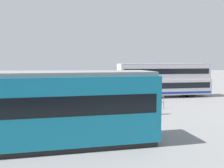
{
  "coord_description": "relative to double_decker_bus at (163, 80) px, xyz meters",
  "views": [
    {
      "loc": [
        2.65,
        26.08,
        4.14
      ],
      "look_at": [
        1.57,
        5.13,
        2.17
      ],
      "focal_mm": 40.14,
      "sensor_mm": 36.0,
      "label": 1
    }
  ],
  "objects": [
    {
      "name": "tram_yellow",
      "position": [
        11.14,
        16.26,
        -0.07
      ],
      "size": [
        13.61,
        4.86,
        3.61
      ],
      "color": "teal",
      "rests_on": "ground"
    },
    {
      "name": "info_sign",
      "position": [
        10.64,
        7.28,
        -0.23
      ],
      "size": [
        1.02,
        0.26,
        2.49
      ],
      "color": "slate",
      "rests_on": "ground"
    },
    {
      "name": "pedestrian_crossing",
      "position": [
        3.04,
        9.23,
        -0.93
      ],
      "size": [
        0.39,
        0.39,
        1.74
      ],
      "color": "black",
      "rests_on": "ground"
    },
    {
      "name": "pedestrian_near_railing",
      "position": [
        9.81,
        8.33,
        -0.92
      ],
      "size": [
        0.36,
        0.36,
        1.76
      ],
      "color": "black",
      "rests_on": "ground"
    },
    {
      "name": "pedestrian_railing",
      "position": [
        5.51,
        7.33,
        -1.2
      ],
      "size": [
        7.66,
        1.14,
        1.08
      ],
      "color": "gray",
      "rests_on": "ground"
    },
    {
      "name": "double_decker_bus",
      "position": [
        0.0,
        0.0,
        0.0
      ],
      "size": [
        10.9,
        3.82,
        3.81
      ],
      "color": "silver",
      "rests_on": "ground"
    },
    {
      "name": "ground_plane",
      "position": [
        4.64,
        1.84,
        -1.94
      ],
      "size": [
        160.0,
        160.0,
        0.0
      ],
      "primitive_type": "plane",
      "color": "gray"
    }
  ]
}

